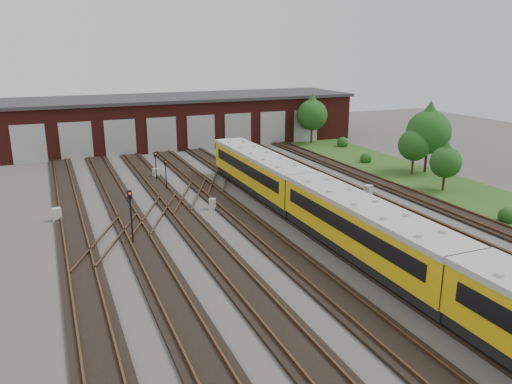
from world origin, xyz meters
name	(u,v)px	position (x,y,z in m)	size (l,w,h in m)	color
ground	(310,247)	(0.00, 0.00, 0.00)	(120.00, 120.00, 0.00)	#484542
track_network	(303,243)	(-0.17, 0.59, 0.11)	(30.40, 70.00, 0.33)	black
maintenance_shed	(166,120)	(-0.01, 39.97, 3.20)	(51.00, 12.50, 6.35)	#4F1913
grass_verge	(432,182)	(19.00, 10.00, 0.03)	(8.00, 55.00, 0.05)	#254517
metro_train	(364,229)	(2.00, -2.99, 2.03)	(2.97, 48.08, 3.32)	black
signal_mast_0	(131,211)	(-10.53, 4.96, 2.38)	(0.29, 0.28, 3.74)	black
signal_mast_1	(156,163)	(-5.61, 20.70, 1.87)	(0.26, 0.24, 2.90)	black
signal_mast_2	(166,171)	(-5.50, 16.93, 1.83)	(0.26, 0.25, 2.87)	black
signal_mast_3	(258,169)	(2.54, 14.57, 1.80)	(0.26, 0.25, 2.82)	black
relay_cabinet_0	(57,214)	(-15.00, 12.00, 0.51)	(0.61, 0.51, 1.01)	#AFB2B4
relay_cabinet_1	(156,173)	(-5.38, 22.04, 0.48)	(0.57, 0.48, 0.96)	#AFB2B4
relay_cabinet_2	(212,204)	(-3.32, 10.21, 0.44)	(0.52, 0.44, 0.87)	#AFB2B4
relay_cabinet_3	(271,162)	(7.18, 21.81, 0.53)	(0.64, 0.53, 1.07)	#AFB2B4
relay_cabinet_4	(368,191)	(10.19, 8.04, 0.55)	(0.66, 0.55, 1.09)	#AFB2B4
tree_0	(312,111)	(18.09, 32.45, 4.36)	(4.10, 4.10, 6.79)	#342417
tree_1	(415,141)	(19.26, 13.23, 3.45)	(3.24, 3.24, 5.37)	#342417
tree_2	(429,127)	(20.99, 13.30, 4.79)	(4.50, 4.50, 7.45)	#342417
tree_3	(446,159)	(17.73, 7.15, 2.99)	(2.81, 2.81, 4.66)	#342417
bush_0	(508,213)	(16.00, -1.37, 0.67)	(1.35, 1.35, 1.35)	#134413
bush_1	(366,157)	(18.06, 19.66, 0.65)	(1.30, 1.30, 1.30)	#134413
bush_2	(343,141)	(20.79, 28.82, 0.75)	(1.49, 1.49, 1.49)	#134413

